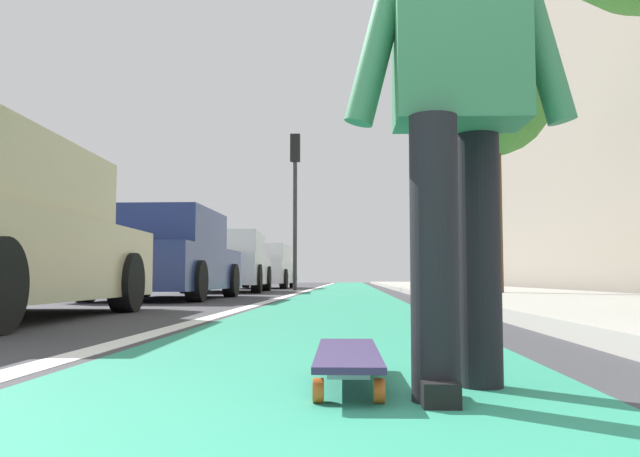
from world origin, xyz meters
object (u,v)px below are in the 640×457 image
skater_person (458,88)px  street_tree_mid (492,99)px  skateboard (348,357)px  parked_car_far (229,263)px  parked_car_mid (166,257)px  traffic_light (295,183)px  parked_car_end (263,267)px

skater_person → street_tree_mid: street_tree_mid is taller
skateboard → skater_person: size_ratio=0.51×
parked_car_far → street_tree_mid: size_ratio=1.02×
skateboard → parked_car_far: parked_car_far is taller
skateboard → parked_car_mid: size_ratio=0.20×
parked_car_far → traffic_light: 3.74m
skater_person → traffic_light: traffic_light is taller
parked_car_far → street_tree_mid: 8.16m
skater_person → parked_car_end: bearing=9.2°
skateboard → parked_car_far: bearing=12.0°
parked_car_far → parked_car_end: (6.08, -0.06, -0.01)m
skater_person → parked_car_far: size_ratio=0.36×
skateboard → skater_person: bearing=-113.4°
skater_person → street_tree_mid: bearing=-12.6°
parked_car_far → traffic_light: traffic_light is taller
traffic_light → street_tree_mid: (-7.89, -4.05, 0.28)m
skateboard → skater_person: 0.92m
traffic_light → parked_car_end: bearing=21.2°
parked_car_mid → parked_car_end: size_ratio=0.95×
skateboard → parked_car_mid: 9.29m
parked_car_mid → parked_car_end: bearing=-0.2°
parked_car_end → parked_car_mid: bearing=179.8°
skater_person → street_tree_mid: size_ratio=0.37×
skateboard → street_tree_mid: 10.00m
street_tree_mid → parked_car_end: bearing=25.3°
traffic_light → skater_person: bearing=-173.4°
parked_car_mid → parked_car_end: parked_car_end is taller
skateboard → street_tree_mid: (9.12, -2.41, 3.31)m
skateboard → street_tree_mid: street_tree_mid is taller
skateboard → parked_car_far: size_ratio=0.18×
skateboard → traffic_light: (17.02, 1.63, 3.02)m
skater_person → skateboard: bearing=66.6°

